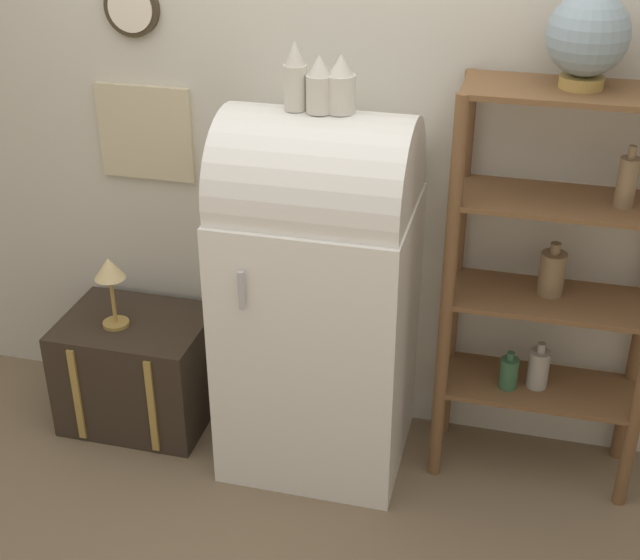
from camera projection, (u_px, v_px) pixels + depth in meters
The scene contains 10 objects.
ground_plane at pixel (304, 485), 3.57m from camera, with size 12.00×12.00×0.00m, color #7A664C.
wall_back at pixel (339, 116), 3.42m from camera, with size 7.00×0.09×2.70m.
refrigerator at pixel (318, 291), 3.41m from camera, with size 0.71×0.65×1.47m.
suitcase_trunk at pixel (138, 369), 3.86m from camera, with size 0.61×0.48×0.49m.
shelf_unit at pixel (553, 275), 3.27m from camera, with size 0.77×0.34×1.58m.
globe at pixel (588, 36), 2.87m from camera, with size 0.27×0.27×0.31m.
vase_left at pixel (295, 78), 3.04m from camera, with size 0.08×0.08×0.24m.
vase_center at pixel (319, 86), 3.02m from camera, with size 0.09×0.09×0.20m.
vase_right at pixel (341, 86), 3.02m from camera, with size 0.10×0.10×0.20m.
desk_lamp at pixel (110, 276), 3.60m from camera, with size 0.13×0.13×0.31m.
Camera 1 is at (0.74, -2.65, 2.42)m, focal length 50.00 mm.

